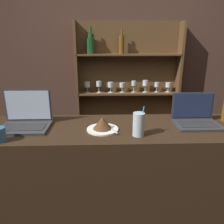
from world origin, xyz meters
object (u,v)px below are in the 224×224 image
object	(u,v)px
laptop_near	(26,119)
laptop_far	(195,118)
cake_plate	(103,125)
water_glass	(139,124)

from	to	relation	value
laptop_near	laptop_far	size ratio (longest dim) A/B	1.07
laptop_near	laptop_far	world-z (taller)	laptop_near
laptop_near	cake_plate	world-z (taller)	laptop_near
laptop_far	water_glass	size ratio (longest dim) A/B	1.60
water_glass	laptop_near	bearing A→B (deg)	167.17
laptop_far	cake_plate	xyz separation A→B (m)	(-0.65, -0.08, -0.01)
laptop_near	laptop_far	distance (m)	1.17
laptop_far	water_glass	xyz separation A→B (m)	(-0.43, -0.18, 0.03)
laptop_near	cake_plate	size ratio (longest dim) A/B	1.56
laptop_near	water_glass	xyz separation A→B (m)	(0.74, -0.17, 0.02)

